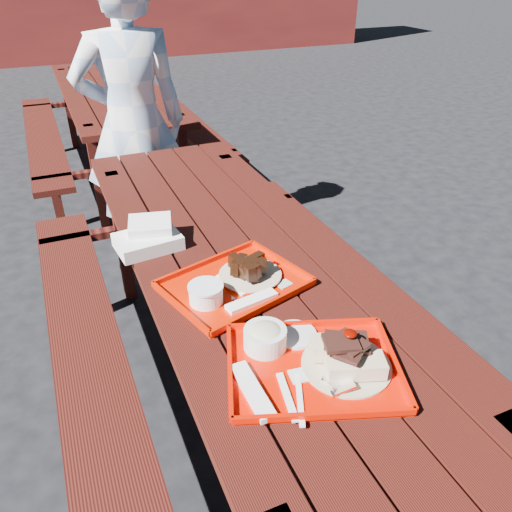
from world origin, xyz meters
The scene contains 7 objects.
ground centered at (0.00, 0.00, 0.00)m, with size 60.00×60.00×0.00m, color black.
picnic_table_near centered at (0.00, 0.00, 0.56)m, with size 1.41×2.40×0.75m.
picnic_table_far centered at (0.00, 2.80, 0.56)m, with size 1.41×2.40×0.75m.
near_tray centered at (-0.04, -0.61, 0.78)m, with size 0.53×0.47×0.14m.
far_tray centered at (-0.10, -0.20, 0.77)m, with size 0.50×0.44×0.07m.
white_cloth centered at (-0.29, 0.18, 0.79)m, with size 0.24×0.20×0.09m.
person centered at (-0.09, 1.40, 0.85)m, with size 0.62×0.40×1.69m, color #AACAEC.
Camera 1 is at (-0.56, -1.45, 1.68)m, focal length 35.00 mm.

